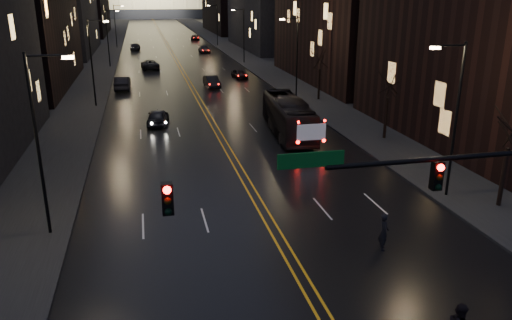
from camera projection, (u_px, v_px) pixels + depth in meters
road at (162, 36)px, 138.04m from camera, size 20.00×320.00×0.02m
sidewalk_left at (110, 37)px, 135.09m from camera, size 8.00×320.00×0.16m
sidewalk_right at (212, 35)px, 140.95m from camera, size 8.00×320.00×0.16m
center_line at (162, 36)px, 138.04m from camera, size 0.62×320.00×0.01m
building_left_far at (57, 0)px, 95.34m from camera, size 12.00×34.00×20.00m
traffic_signal at (497, 184)px, 17.50m from camera, size 17.29×0.45×7.00m
streetlamp_right_near at (454, 113)px, 27.78m from camera, size 2.13×0.25×9.00m
streetlamp_left_near at (41, 137)px, 23.26m from camera, size 2.13×0.25×9.00m
streetlamp_right_mid at (296, 53)px, 55.51m from camera, size 2.13×0.25×9.00m
streetlamp_left_mid at (93, 58)px, 50.98m from camera, size 2.13×0.25×9.00m
streetlamp_right_far at (243, 33)px, 83.24m from camera, size 2.13×0.25×9.00m
streetlamp_left_far at (109, 35)px, 78.71m from camera, size 2.13×0.25×9.00m
streetlamp_right_dist at (216, 23)px, 110.96m from camera, size 2.13×0.25×9.00m
streetlamp_left_dist at (116, 24)px, 106.43m from camera, size 2.13×0.25×9.00m
tree_right_near at (511, 130)px, 26.57m from camera, size 2.40×2.40×6.65m
tree_right_mid at (389, 85)px, 39.51m from camera, size 2.40×2.40×6.65m
tree_right_far at (320, 60)px, 54.30m from camera, size 2.40×2.40×6.65m
bus at (288, 117)px, 41.98m from camera, size 3.48×11.30×3.10m
oncoming_car_a at (158, 117)px, 45.26m from camera, size 2.34×4.59×1.50m
oncoming_car_b at (122, 83)px, 61.61m from camera, size 1.93×5.09×1.66m
oncoming_car_c at (150, 64)px, 78.11m from camera, size 2.89×5.57×1.50m
oncoming_car_d at (135, 47)px, 104.19m from camera, size 2.14×4.89×1.40m
receding_car_a at (212, 82)px, 63.23m from camera, size 1.82×4.51×1.46m
receding_car_b at (239, 74)px, 69.62m from camera, size 2.04×3.99×1.30m
receding_car_c at (204, 49)px, 98.78m from camera, size 2.04×4.94×1.43m
receding_car_d at (195, 37)px, 125.96m from camera, size 2.58×4.83×1.29m
pedestrian_a at (384, 232)px, 23.17m from camera, size 0.61×0.76×1.82m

